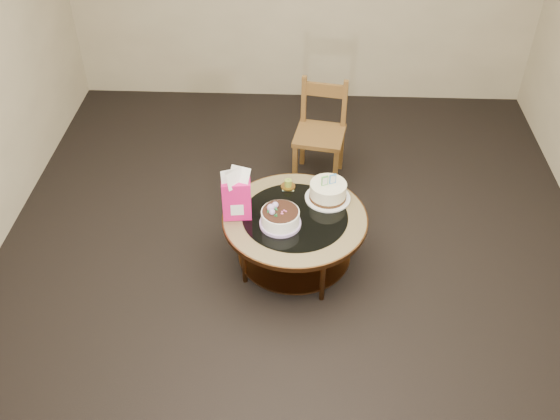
{
  "coord_description": "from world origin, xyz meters",
  "views": [
    {
      "loc": [
        0.04,
        -3.3,
        3.28
      ],
      "look_at": [
        -0.11,
        0.02,
        0.49
      ],
      "focal_mm": 40.0,
      "sensor_mm": 36.0,
      "label": 1
    }
  ],
  "objects_px": {
    "dining_chair": "(320,132)",
    "coffee_table": "(295,225)",
    "decorated_cake": "(280,218)",
    "gift_bag": "(236,194)",
    "cream_cake": "(328,192)"
  },
  "relations": [
    {
      "from": "decorated_cake",
      "to": "gift_bag",
      "type": "distance_m",
      "value": 0.34
    },
    {
      "from": "decorated_cake",
      "to": "dining_chair",
      "type": "bearing_deg",
      "value": 76.74
    },
    {
      "from": "coffee_table",
      "to": "dining_chair",
      "type": "height_order",
      "value": "dining_chair"
    },
    {
      "from": "coffee_table",
      "to": "cream_cake",
      "type": "height_order",
      "value": "cream_cake"
    },
    {
      "from": "cream_cake",
      "to": "gift_bag",
      "type": "xyz_separation_m",
      "value": [
        -0.63,
        -0.22,
        0.13
      ]
    },
    {
      "from": "gift_bag",
      "to": "dining_chair",
      "type": "bearing_deg",
      "value": 56.2
    },
    {
      "from": "decorated_cake",
      "to": "cream_cake",
      "type": "distance_m",
      "value": 0.44
    },
    {
      "from": "dining_chair",
      "to": "decorated_cake",
      "type": "bearing_deg",
      "value": -93.42
    },
    {
      "from": "gift_bag",
      "to": "coffee_table",
      "type": "bearing_deg",
      "value": -4.01
    },
    {
      "from": "dining_chair",
      "to": "coffee_table",
      "type": "bearing_deg",
      "value": -89.56
    },
    {
      "from": "cream_cake",
      "to": "gift_bag",
      "type": "relative_size",
      "value": 0.84
    },
    {
      "from": "gift_bag",
      "to": "decorated_cake",
      "type": "bearing_deg",
      "value": -21.08
    },
    {
      "from": "coffee_table",
      "to": "decorated_cake",
      "type": "xyz_separation_m",
      "value": [
        -0.1,
        -0.1,
        0.13
      ]
    },
    {
      "from": "coffee_table",
      "to": "cream_cake",
      "type": "xyz_separation_m",
      "value": [
        0.23,
        0.2,
        0.14
      ]
    },
    {
      "from": "decorated_cake",
      "to": "dining_chair",
      "type": "relative_size",
      "value": 0.33
    }
  ]
}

